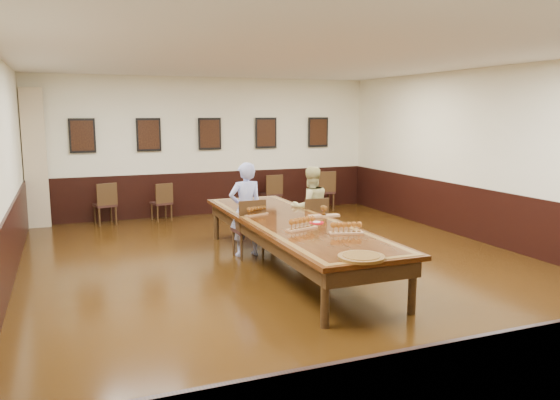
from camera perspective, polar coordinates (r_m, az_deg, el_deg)
name	(u,v)px	position (r m, az deg, el deg)	size (l,w,h in m)	color
floor	(292,269)	(8.55, 1.25, -7.20)	(8.00, 10.00, 0.02)	black
ceiling	(293,56)	(8.24, 1.33, 14.82)	(8.00, 10.00, 0.02)	white
wall_back	(209,146)	(12.99, -7.41, 5.57)	(8.00, 0.02, 3.20)	#F1EDCA
wall_right	(500,158)	(10.47, 21.99, 4.13)	(0.02, 10.00, 3.20)	#F1EDCA
chair_man	(248,228)	(9.09, -3.36, -2.93)	(0.46, 0.51, 0.99)	black
chair_woman	(312,223)	(9.65, 3.41, -2.41)	(0.44, 0.48, 0.93)	black
spare_chair_a	(105,203)	(12.31, -17.84, -0.35)	(0.43, 0.47, 0.91)	black
spare_chair_b	(161,202)	(12.45, -12.30, -0.16)	(0.40, 0.43, 0.85)	black
spare_chair_c	(272,193)	(13.30, -0.89, 0.77)	(0.43, 0.46, 0.91)	black
spare_chair_d	(324,190)	(13.54, 4.62, 1.02)	(0.46, 0.50, 0.97)	black
person_man	(246,209)	(9.13, -3.61, -0.99)	(0.58, 0.38, 1.58)	#5568D4
person_woman	(310,207)	(9.69, 3.21, -0.78)	(0.72, 0.56, 1.46)	#DBD388
pink_phone	(321,215)	(8.82, 4.27, -1.59)	(0.08, 0.15, 0.01)	#D2466A
curtain	(35,158)	(12.42, -24.21, 3.98)	(0.45, 0.18, 2.90)	tan
wainscoting	(292,237)	(8.42, 1.26, -3.87)	(8.00, 10.00, 1.00)	black
conference_table	(292,230)	(8.39, 1.26, -3.13)	(1.40, 5.00, 0.76)	black
posters	(210,134)	(12.90, -7.36, 6.88)	(6.14, 0.04, 0.74)	black
flight_a	(257,211)	(8.80, -2.47, -1.17)	(0.42, 0.27, 0.15)	#986840
flight_b	(324,212)	(8.70, 4.61, -1.21)	(0.51, 0.21, 0.19)	#986840
flight_c	(302,224)	(7.72, 2.31, -2.51)	(0.51, 0.29, 0.18)	#986840
flight_d	(346,228)	(7.51, 6.94, -2.95)	(0.48, 0.26, 0.17)	#986840
red_plate_grp	(317,223)	(8.19, 3.84, -2.38)	(0.22, 0.22, 0.03)	red
carved_platter	(361,257)	(6.30, 8.49, -5.91)	(0.55, 0.55, 0.04)	#4F300F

